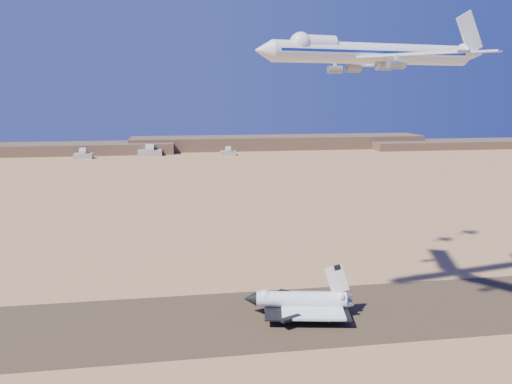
{
  "coord_description": "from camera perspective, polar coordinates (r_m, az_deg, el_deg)",
  "views": [
    {
      "loc": [
        -21.58,
        -167.91,
        81.87
      ],
      "look_at": [
        5.32,
        8.0,
        45.79
      ],
      "focal_mm": 35.0,
      "sensor_mm": 36.0,
      "label": 1
    }
  ],
  "objects": [
    {
      "name": "ridgeline",
      "position": [
        704.55,
        -1.57,
        5.41
      ],
      "size": [
        960.0,
        90.0,
        18.0
      ],
      "color": "brown",
      "rests_on": "ground"
    },
    {
      "name": "ground",
      "position": [
        188.05,
        -1.27,
        -14.35
      ],
      "size": [
        1200.0,
        1200.0,
        0.0
      ],
      "primitive_type": "plane",
      "color": "tan",
      "rests_on": "ground"
    },
    {
      "name": "crew_b",
      "position": [
        185.61,
        8.31,
        -14.53
      ],
      "size": [
        0.75,
        0.94,
        1.7
      ],
      "primitive_type": "imported",
      "rotation": [
        0.0,
        0.0,
        1.94
      ],
      "color": "orange",
      "rests_on": "runway"
    },
    {
      "name": "crew_c",
      "position": [
        186.22,
        7.37,
        -14.42
      ],
      "size": [
        1.05,
        0.8,
        1.61
      ],
      "primitive_type": "imported",
      "rotation": [
        0.0,
        0.0,
        2.76
      ],
      "color": "orange",
      "rests_on": "runway"
    },
    {
      "name": "hangars",
      "position": [
        652.3,
        -12.4,
        4.41
      ],
      "size": [
        200.5,
        29.5,
        30.0
      ],
      "color": "#BCB6A6",
      "rests_on": "ground"
    },
    {
      "name": "chase_jet_c",
      "position": [
        228.55,
        12.47,
        13.99
      ],
      "size": [
        15.1,
        8.75,
        3.84
      ],
      "rotation": [
        0.0,
        0.0,
        0.27
      ],
      "color": "white"
    },
    {
      "name": "carrier_747",
      "position": [
        175.87,
        12.6,
        15.22
      ],
      "size": [
        87.07,
        66.18,
        21.61
      ],
      "rotation": [
        0.0,
        0.0,
        0.18
      ],
      "color": "white"
    },
    {
      "name": "runway",
      "position": [
        188.04,
        -1.27,
        -14.34
      ],
      "size": [
        600.0,
        50.0,
        0.06
      ],
      "primitive_type": "cube",
      "color": "#4D3926",
      "rests_on": "ground"
    },
    {
      "name": "crew_a",
      "position": [
        188.73,
        7.87,
        -14.06
      ],
      "size": [
        0.59,
        0.72,
        1.69
      ],
      "primitive_type": "imported",
      "rotation": [
        0.0,
        0.0,
        1.23
      ],
      "color": "orange",
      "rests_on": "runway"
    },
    {
      "name": "shuttle",
      "position": [
        190.11,
        5.08,
        -12.32
      ],
      "size": [
        40.49,
        29.36,
        19.92
      ],
      "rotation": [
        0.0,
        0.0,
        -0.17
      ],
      "color": "white",
      "rests_on": "runway"
    },
    {
      "name": "chase_jet_d",
      "position": [
        244.11,
        15.92,
        14.81
      ],
      "size": [
        16.18,
        9.42,
        4.12
      ],
      "rotation": [
        0.0,
        0.0,
        0.29
      ],
      "color": "white"
    }
  ]
}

